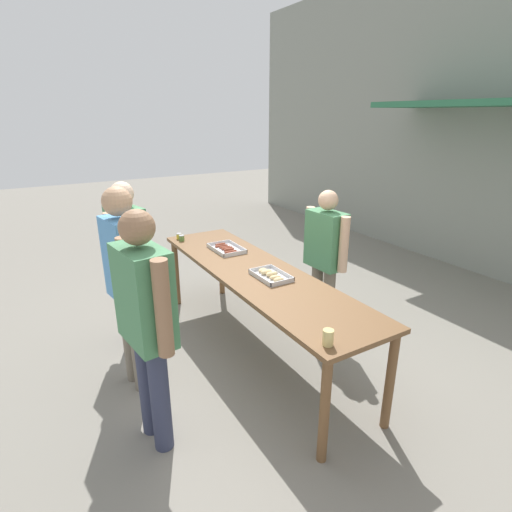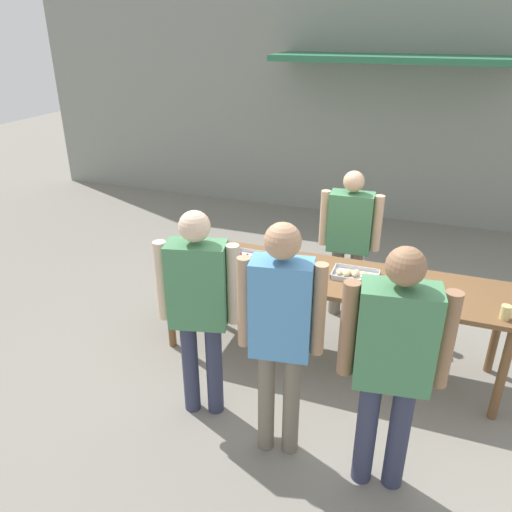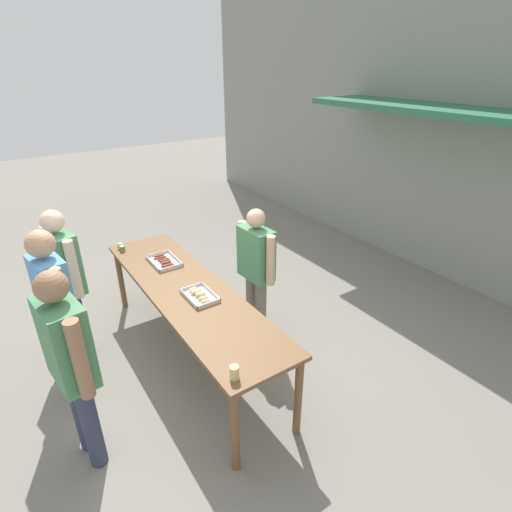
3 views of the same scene
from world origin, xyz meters
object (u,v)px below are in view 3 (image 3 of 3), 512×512
person_server_behind_table (256,263)px  person_customer_waiting_in_line (57,305)px  condiment_jar_mustard (120,246)px  beer_cup (234,372)px  condiment_jar_ketchup (122,249)px  person_customer_with_cup (70,357)px  person_customer_holding_hotdog (65,274)px  food_tray_buns (200,296)px  food_tray_sausages (164,262)px

person_server_behind_table → person_customer_waiting_in_line: (-0.09, -2.02, 0.14)m
condiment_jar_mustard → person_server_behind_table: bearing=39.0°
person_customer_waiting_in_line → beer_cup: bearing=-155.9°
condiment_jar_ketchup → person_server_behind_table: (1.27, 1.10, 0.02)m
person_customer_with_cup → person_customer_waiting_in_line: 0.72m
person_customer_with_cup → person_customer_waiting_in_line: bearing=-11.3°
person_server_behind_table → beer_cup: bearing=-41.9°
person_customer_holding_hotdog → person_customer_waiting_in_line: (0.68, -0.18, 0.06)m
person_server_behind_table → person_customer_holding_hotdog: (-0.76, -1.83, 0.08)m
person_customer_holding_hotdog → person_customer_with_cup: size_ratio=0.97×
person_customer_holding_hotdog → person_customer_with_cup: (1.40, -0.23, 0.02)m
food_tray_buns → condiment_jar_mustard: 1.59m
food_tray_sausages → person_customer_holding_hotdog: 1.04m
beer_cup → person_customer_with_cup: (-0.71, -0.96, 0.11)m
person_server_behind_table → person_customer_holding_hotdog: 1.99m
person_server_behind_table → person_customer_with_cup: bearing=-75.6°
condiment_jar_ketchup → person_customer_waiting_in_line: 1.50m
condiment_jar_ketchup → beer_cup: bearing=0.1°
beer_cup → person_customer_waiting_in_line: size_ratio=0.06×
condiment_jar_mustard → condiment_jar_ketchup: bearing=-1.2°
condiment_jar_ketchup → person_server_behind_table: person_server_behind_table is taller
condiment_jar_ketchup → person_customer_waiting_in_line: bearing=-37.7°
person_server_behind_table → person_customer_waiting_in_line: bearing=-95.1°
food_tray_buns → person_customer_waiting_in_line: 1.26m
food_tray_buns → person_customer_holding_hotdog: size_ratio=0.23×
condiment_jar_mustard → person_customer_holding_hotdog: (0.59, -0.73, 0.11)m
person_customer_holding_hotdog → person_customer_waiting_in_line: bearing=151.1°
condiment_jar_mustard → person_server_behind_table: (1.36, 1.10, 0.02)m
person_customer_waiting_in_line → food_tray_buns: bearing=-112.2°
food_tray_buns → person_customer_with_cup: 1.34m
person_customer_holding_hotdog → condiment_jar_mustard: bearing=-64.5°
condiment_jar_ketchup → food_tray_buns: bearing=11.5°
condiment_jar_ketchup → beer_cup: size_ratio=0.64×
condiment_jar_mustard → person_customer_with_cup: (1.99, -0.96, 0.13)m
condiment_jar_mustard → person_customer_with_cup: size_ratio=0.04×
person_customer_holding_hotdog → food_tray_buns: bearing=-146.8°
person_customer_with_cup → beer_cup: bearing=-134.0°
beer_cup → person_server_behind_table: (-1.34, 1.09, 0.00)m
food_tray_buns → person_customer_waiting_in_line: person_customer_waiting_in_line is taller
food_tray_sausages → person_customer_holding_hotdog: bearing=-93.8°
food_tray_sausages → food_tray_buns: 0.90m
food_tray_sausages → person_customer_with_cup: (1.33, -1.26, 0.15)m
condiment_jar_ketchup → person_server_behind_table: 1.68m
food_tray_sausages → condiment_jar_mustard: bearing=-155.7°
beer_cup → person_customer_holding_hotdog: size_ratio=0.06×
food_tray_buns → beer_cup: beer_cup is taller
condiment_jar_ketchup → person_customer_with_cup: (1.90, -0.96, 0.13)m
condiment_jar_mustard → person_customer_holding_hotdog: size_ratio=0.04×
person_customer_with_cup → food_tray_sausages: bearing=-51.3°
food_tray_sausages → condiment_jar_ketchup: size_ratio=6.19×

